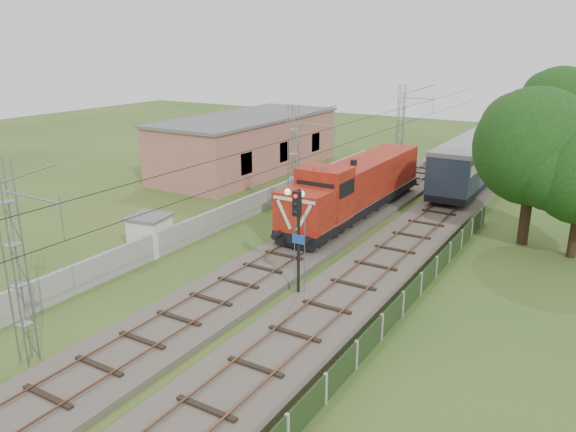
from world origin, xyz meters
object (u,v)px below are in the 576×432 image
Objects in this scene: signal_post at (298,225)px; relay_hut at (150,234)px; locomotive at (356,187)px; coach_rake at (553,103)px.

relay_hut is at bearing 175.04° from signal_post.
coach_rake is at bearing 85.46° from locomotive.
coach_rake is at bearing 80.65° from relay_hut.
relay_hut is (-7.40, -12.34, -1.11)m from locomotive.
locomotive is 0.15× the size of coach_rake.
signal_post reaches higher than coach_rake.
signal_post is at bearing -77.09° from locomotive.
locomotive is 63.18m from coach_rake.
locomotive is at bearing -94.54° from coach_rake.
coach_rake reaches higher than relay_hut.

